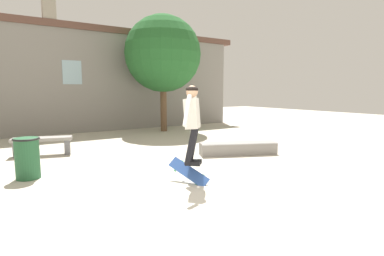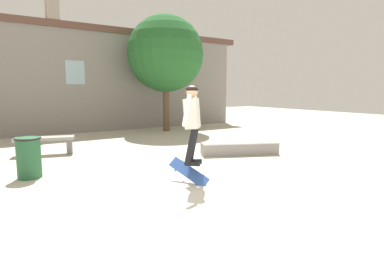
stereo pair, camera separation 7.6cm
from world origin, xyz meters
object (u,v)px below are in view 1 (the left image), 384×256
Objects in this scene: skate_ledge at (238,148)px; skateboard_flipping at (189,172)px; skater at (192,118)px; trash_bin at (27,157)px; tree_right at (163,54)px; park_bench at (42,143)px.

skateboard_flipping reaches higher than skate_ledge.
skate_ledge is at bearing 74.56° from skater.
skater is 1.94× the size of skateboard_flipping.
tree_right is at bearing 40.85° from trash_bin.
tree_right reaches higher than park_bench.
skate_ledge is (-0.49, -5.11, -2.95)m from tree_right.
trash_bin is 0.56× the size of skater.
park_bench is 4.61m from skater.
park_bench is 1.06× the size of skater.
tree_right is at bearing 110.13° from skater.
tree_right is 5.92m from skate_ledge.
trash_bin is (-5.29, -4.58, -2.70)m from tree_right.
skateboard_flipping is (1.93, -3.99, -0.14)m from park_bench.
trash_bin is at bearing -174.74° from skater.
trash_bin is at bearing -162.56° from skate_ledge.
park_bench is at bearing 171.91° from skate_ledge.
skate_ledge is at bearing -16.87° from park_bench.
trash_bin is at bearing -88.15° from park_bench.
trash_bin reaches higher than park_bench.
skater is (1.95, -4.08, 0.86)m from park_bench.
tree_right is 7.62m from skateboard_flipping.
park_bench is 2.20m from trash_bin.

